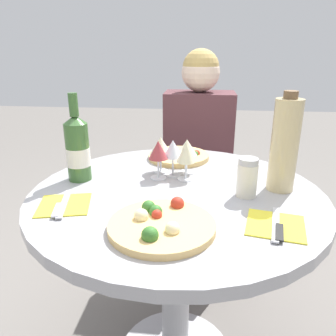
{
  "coord_description": "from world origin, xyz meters",
  "views": [
    {
      "loc": [
        0.08,
        -1.01,
        1.2
      ],
      "look_at": [
        -0.02,
        -0.06,
        0.86
      ],
      "focal_mm": 35.0,
      "sensor_mm": 36.0,
      "label": 1
    }
  ],
  "objects_px": {
    "pizza_large": "(161,224)",
    "wine_bottle": "(78,149)",
    "tall_carafe": "(285,145)",
    "dining_table": "(176,231)",
    "seated_diner": "(197,173)",
    "chair_behind_diner": "(197,180)"
  },
  "relations": [
    {
      "from": "wine_bottle",
      "to": "pizza_large",
      "type": "bearing_deg",
      "value": -43.2
    },
    {
      "from": "dining_table",
      "to": "pizza_large",
      "type": "bearing_deg",
      "value": -94.6
    },
    {
      "from": "pizza_large",
      "to": "tall_carafe",
      "type": "relative_size",
      "value": 0.87
    },
    {
      "from": "dining_table",
      "to": "wine_bottle",
      "type": "bearing_deg",
      "value": 170.04
    },
    {
      "from": "tall_carafe",
      "to": "pizza_large",
      "type": "bearing_deg",
      "value": -140.4
    },
    {
      "from": "pizza_large",
      "to": "chair_behind_diner",
      "type": "bearing_deg",
      "value": 86.04
    },
    {
      "from": "dining_table",
      "to": "tall_carafe",
      "type": "distance_m",
      "value": 0.47
    },
    {
      "from": "seated_diner",
      "to": "tall_carafe",
      "type": "height_order",
      "value": "seated_diner"
    },
    {
      "from": "chair_behind_diner",
      "to": "pizza_large",
      "type": "height_order",
      "value": "chair_behind_diner"
    },
    {
      "from": "pizza_large",
      "to": "wine_bottle",
      "type": "bearing_deg",
      "value": 136.8
    },
    {
      "from": "chair_behind_diner",
      "to": "dining_table",
      "type": "bearing_deg",
      "value": 86.22
    },
    {
      "from": "seated_diner",
      "to": "wine_bottle",
      "type": "relative_size",
      "value": 3.91
    },
    {
      "from": "chair_behind_diner",
      "to": "pizza_large",
      "type": "distance_m",
      "value": 1.18
    },
    {
      "from": "tall_carafe",
      "to": "chair_behind_diner",
      "type": "bearing_deg",
      "value": 109.12
    },
    {
      "from": "pizza_large",
      "to": "wine_bottle",
      "type": "xyz_separation_m",
      "value": [
        -0.34,
        0.32,
        0.1
      ]
    },
    {
      "from": "tall_carafe",
      "to": "wine_bottle",
      "type": "bearing_deg",
      "value": 178.87
    },
    {
      "from": "pizza_large",
      "to": "wine_bottle",
      "type": "relative_size",
      "value": 0.92
    },
    {
      "from": "wine_bottle",
      "to": "dining_table",
      "type": "bearing_deg",
      "value": -9.96
    },
    {
      "from": "dining_table",
      "to": "tall_carafe",
      "type": "xyz_separation_m",
      "value": [
        0.35,
        0.05,
        0.31
      ]
    },
    {
      "from": "seated_diner",
      "to": "tall_carafe",
      "type": "xyz_separation_m",
      "value": [
        0.29,
        -0.68,
        0.36
      ]
    },
    {
      "from": "seated_diner",
      "to": "pizza_large",
      "type": "bearing_deg",
      "value": 85.43
    },
    {
      "from": "tall_carafe",
      "to": "dining_table",
      "type": "bearing_deg",
      "value": -171.94
    }
  ]
}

